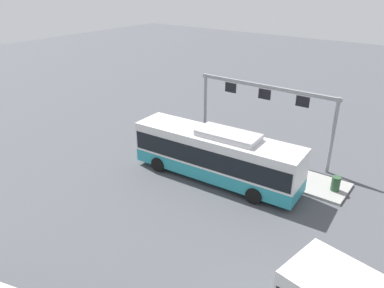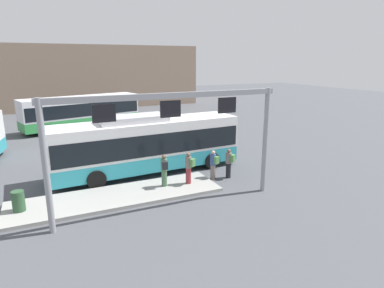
{
  "view_description": "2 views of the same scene",
  "coord_description": "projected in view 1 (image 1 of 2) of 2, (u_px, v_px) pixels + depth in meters",
  "views": [
    {
      "loc": [
        -11.25,
        17.57,
        12.05
      ],
      "look_at": [
        1.96,
        -0.15,
        1.88
      ],
      "focal_mm": 34.6,
      "sensor_mm": 36.0,
      "label": 1
    },
    {
      "loc": [
        -5.49,
        -17.94,
        6.48
      ],
      "look_at": [
        2.12,
        -1.61,
        1.87
      ],
      "focal_mm": 30.84,
      "sensor_mm": 36.0,
      "label": 2
    }
  ],
  "objects": [
    {
      "name": "platform_curb",
      "position": [
        270.0,
        170.0,
        24.77
      ],
      "size": [
        10.0,
        2.8,
        0.16
      ],
      "primitive_type": "cube",
      "color": "#9E9E99",
      "rests_on": "ground"
    },
    {
      "name": "person_waiting_far",
      "position": [
        203.0,
        141.0,
        27.13
      ],
      "size": [
        0.46,
        0.59,
        1.67
      ],
      "rotation": [
        0.0,
        0.0,
        1.9
      ],
      "color": "slate",
      "rests_on": "ground"
    },
    {
      "name": "bus_main",
      "position": [
        216.0,
        154.0,
        23.18
      ],
      "size": [
        11.12,
        3.15,
        3.46
      ],
      "rotation": [
        0.0,
        0.0,
        0.06
      ],
      "color": "teal",
      "rests_on": "ground"
    },
    {
      "name": "platform_sign_gantry",
      "position": [
        264.0,
        104.0,
        25.84
      ],
      "size": [
        10.34,
        0.24,
        5.2
      ],
      "color": "gray",
      "rests_on": "ground"
    },
    {
      "name": "person_waiting_mid",
      "position": [
        239.0,
        149.0,
        25.58
      ],
      "size": [
        0.39,
        0.56,
        1.67
      ],
      "rotation": [
        0.0,
        0.0,
        1.41
      ],
      "color": "#476B4C",
      "rests_on": "platform_curb"
    },
    {
      "name": "person_waiting_near",
      "position": [
        224.0,
        143.0,
        26.42
      ],
      "size": [
        0.53,
        0.61,
        1.67
      ],
      "rotation": [
        0.0,
        0.0,
        2.12
      ],
      "color": "maroon",
      "rests_on": "platform_curb"
    },
    {
      "name": "person_boarding",
      "position": [
        193.0,
        138.0,
        27.72
      ],
      "size": [
        0.54,
        0.61,
        1.67
      ],
      "rotation": [
        0.0,
        0.0,
        2.13
      ],
      "color": "black",
      "rests_on": "ground"
    },
    {
      "name": "ground_plane",
      "position": [
        215.0,
        179.0,
        23.94
      ],
      "size": [
        120.0,
        120.0,
        0.0
      ],
      "primitive_type": "plane",
      "color": "#4C4F54"
    },
    {
      "name": "trash_bin",
      "position": [
        336.0,
        184.0,
        22.18
      ],
      "size": [
        0.52,
        0.52,
        0.9
      ],
      "primitive_type": "cylinder",
      "color": "#2D5133",
      "rests_on": "platform_curb"
    }
  ]
}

